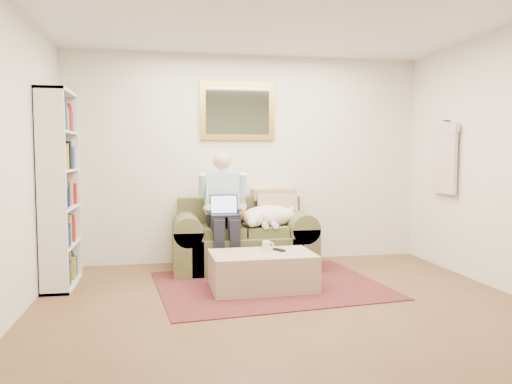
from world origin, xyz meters
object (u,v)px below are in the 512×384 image
object	(u,v)px
coffee_mug	(266,246)
bookshelf	(59,189)
laptop	(224,210)
seated_man	(224,212)
sleeping_dog	(269,216)
sofa	(243,245)
ottoman	(262,271)

from	to	relation	value
coffee_mug	bookshelf	bearing A→B (deg)	168.81
coffee_mug	laptop	bearing A→B (deg)	118.94
seated_man	sleeping_dog	size ratio (longest dim) A/B	2.04
bookshelf	coffee_mug	bearing A→B (deg)	-11.19
coffee_mug	bookshelf	distance (m)	2.19
laptop	sleeping_dog	world-z (taller)	laptop
sofa	sleeping_dog	distance (m)	0.46
laptop	bookshelf	world-z (taller)	bookshelf
sofa	laptop	xyz separation A→B (m)	(-0.25, -0.22, 0.44)
bookshelf	seated_man	bearing A→B (deg)	9.72
ottoman	bookshelf	xyz separation A→B (m)	(-2.01, 0.51, 0.81)
laptop	ottoman	xyz separation A→B (m)	(0.29, -0.74, -0.54)
bookshelf	sofa	bearing A→B (deg)	12.78
seated_man	sofa	bearing A→B (deg)	31.45
sofa	ottoman	distance (m)	0.97
seated_man	laptop	size ratio (longest dim) A/B	4.33
laptop	bookshelf	size ratio (longest dim) A/B	0.16
sofa	ottoman	world-z (taller)	sofa
ottoman	coffee_mug	distance (m)	0.27
ottoman	coffee_mug	world-z (taller)	coffee_mug
laptop	bookshelf	xyz separation A→B (m)	(-1.72, -0.23, 0.27)
sofa	coffee_mug	world-z (taller)	sofa
sleeping_dog	coffee_mug	xyz separation A→B (m)	(-0.19, -0.77, -0.21)
sleeping_dog	coffee_mug	distance (m)	0.82
sofa	laptop	size ratio (longest dim) A/B	5.15
sofa	sleeping_dog	bearing A→B (deg)	-15.74
seated_man	bookshelf	distance (m)	1.77
sofa	coffee_mug	size ratio (longest dim) A/B	16.55
seated_man	sleeping_dog	world-z (taller)	seated_man
bookshelf	ottoman	bearing A→B (deg)	-14.30
bookshelf	laptop	bearing A→B (deg)	7.64
sleeping_dog	seated_man	bearing A→B (deg)	-172.87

